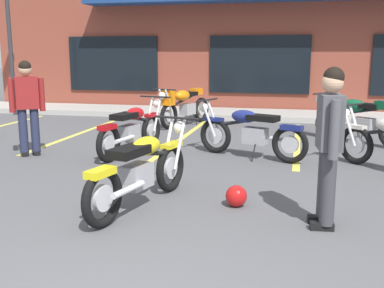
% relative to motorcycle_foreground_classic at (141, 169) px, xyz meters
% --- Properties ---
extents(ground_plane, '(80.00, 80.00, 0.00)m').
position_rel_motorcycle_foreground_classic_xyz_m(ground_plane, '(0.57, 0.86, -0.46)').
color(ground_plane, '#515154').
extents(sidewalk_kerb, '(22.00, 1.80, 0.14)m').
position_rel_motorcycle_foreground_classic_xyz_m(sidewalk_kerb, '(0.57, 8.11, -0.39)').
color(sidewalk_kerb, '#A8A59E').
rests_on(sidewalk_kerb, ground_plane).
extents(brick_storefront_building, '(17.40, 6.49, 4.09)m').
position_rel_motorcycle_foreground_classic_xyz_m(brick_storefront_building, '(0.57, 11.80, 1.58)').
color(brick_storefront_building, brown).
rests_on(brick_storefront_building, ground_plane).
extents(painted_stall_lines, '(12.18, 4.80, 0.01)m').
position_rel_motorcycle_foreground_classic_xyz_m(painted_stall_lines, '(0.57, 4.51, -0.46)').
color(painted_stall_lines, '#DBCC4C').
rests_on(painted_stall_lines, ground_plane).
extents(motorcycle_foreground_classic, '(0.83, 2.08, 0.98)m').
position_rel_motorcycle_foreground_classic_xyz_m(motorcycle_foreground_classic, '(0.00, 0.00, 0.00)').
color(motorcycle_foreground_classic, black).
rests_on(motorcycle_foreground_classic, ground_plane).
extents(motorcycle_black_cruiser, '(1.79, 1.49, 0.98)m').
position_rel_motorcycle_foreground_classic_xyz_m(motorcycle_black_cruiser, '(2.89, 4.70, 0.07)').
color(motorcycle_black_cruiser, black).
rests_on(motorcycle_black_cruiser, ground_plane).
extents(motorcycle_silver_naked, '(1.04, 2.02, 0.98)m').
position_rel_motorcycle_foreground_classic_xyz_m(motorcycle_silver_naked, '(-1.02, 6.09, 0.07)').
color(motorcycle_silver_naked, black).
rests_on(motorcycle_silver_naked, ground_plane).
extents(motorcycle_green_cafe_racer, '(2.01, 1.06, 0.98)m').
position_rel_motorcycle_foreground_classic_xyz_m(motorcycle_green_cafe_racer, '(0.97, 2.90, 0.00)').
color(motorcycle_green_cafe_racer, black).
rests_on(motorcycle_green_cafe_racer, ground_plane).
extents(motorcycle_orange_scrambler, '(0.78, 2.09, 0.98)m').
position_rel_motorcycle_foreground_classic_xyz_m(motorcycle_orange_scrambler, '(-1.13, 2.74, 0.00)').
color(motorcycle_orange_scrambler, black).
rests_on(motorcycle_orange_scrambler, ground_plane).
extents(person_in_black_shirt, '(0.54, 0.44, 1.68)m').
position_rel_motorcycle_foreground_classic_xyz_m(person_in_black_shirt, '(-2.85, 2.18, 0.49)').
color(person_in_black_shirt, black).
rests_on(person_in_black_shirt, ground_plane).
extents(person_in_shorts_foreground, '(0.31, 0.61, 1.68)m').
position_rel_motorcycle_foreground_classic_xyz_m(person_in_shorts_foreground, '(2.09, -0.18, 0.49)').
color(person_in_shorts_foreground, black).
rests_on(person_in_shorts_foreground, ground_plane).
extents(helmet_on_pavement, '(0.26, 0.26, 0.26)m').
position_rel_motorcycle_foreground_classic_xyz_m(helmet_on_pavement, '(1.10, 0.26, -0.33)').
color(helmet_on_pavement, '#B71414').
rests_on(helmet_on_pavement, ground_plane).
extents(parking_lot_lamp_post, '(0.24, 0.76, 4.90)m').
position_rel_motorcycle_foreground_classic_xyz_m(parking_lot_lamp_post, '(-6.37, 6.90, 2.72)').
color(parking_lot_lamp_post, '#2D2D33').
rests_on(parking_lot_lamp_post, ground_plane).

